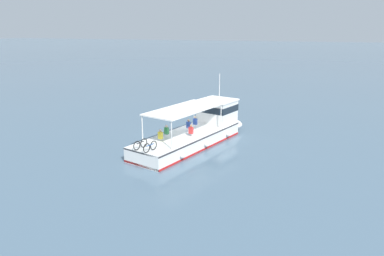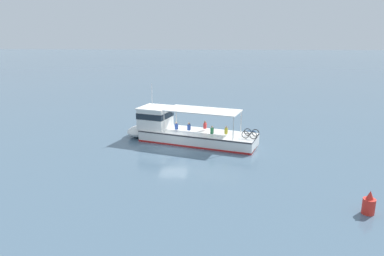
% 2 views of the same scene
% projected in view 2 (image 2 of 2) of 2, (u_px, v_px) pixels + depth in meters
% --- Properties ---
extents(ground_plane, '(400.00, 400.00, 0.00)m').
position_uv_depth(ground_plane, '(173.00, 147.00, 31.86)').
color(ground_plane, slate).
extents(ferry_main, '(6.95, 13.03, 5.32)m').
position_uv_depth(ferry_main, '(182.00, 131.00, 33.23)').
color(ferry_main, white).
rests_on(ferry_main, ground).
extents(channel_buoy, '(0.70, 0.70, 1.40)m').
position_uv_depth(channel_buoy, '(369.00, 204.00, 19.89)').
color(channel_buoy, red).
rests_on(channel_buoy, ground).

